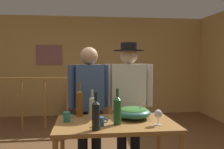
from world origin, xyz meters
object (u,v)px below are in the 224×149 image
at_px(flat_screen_tv, 85,90).
at_px(wine_glass, 158,115).
at_px(wine_bottle_dark, 96,115).
at_px(person_standing_right, 129,94).
at_px(framed_picture, 49,55).
at_px(wine_bottle_clear, 92,107).
at_px(tv_console, 85,109).
at_px(mug_teal, 67,117).
at_px(salad_bowl, 133,112).
at_px(wine_bottle_green, 117,110).
at_px(stair_railing, 66,96).
at_px(person_standing_left, 89,99).
at_px(serving_table, 116,130).
at_px(mug_blue, 101,121).
at_px(wine_bottle_amber, 79,102).

xyz_separation_m(flat_screen_tv, wine_glass, (0.71, -3.71, 0.20)).
bearing_deg(wine_bottle_dark, person_standing_right, 61.75).
height_order(framed_picture, person_standing_right, framed_picture).
bearing_deg(wine_bottle_dark, wine_bottle_clear, 92.18).
relative_size(tv_console, mug_teal, 8.22).
distance_m(salad_bowl, wine_bottle_green, 0.31).
bearing_deg(stair_railing, person_standing_left, -77.85).
relative_size(flat_screen_tv, person_standing_left, 0.40).
relative_size(tv_console, salad_bowl, 2.34).
relative_size(wine_bottle_green, person_standing_right, 0.22).
bearing_deg(salad_bowl, wine_glass, -57.06).
bearing_deg(wine_glass, serving_table, 157.84).
distance_m(framed_picture, serving_table, 4.14).
relative_size(wine_bottle_clear, person_standing_right, 0.19).
distance_m(flat_screen_tv, person_standing_left, 2.93).
relative_size(wine_glass, wine_bottle_clear, 0.48).
distance_m(wine_bottle_green, wine_bottle_dark, 0.28).
bearing_deg(tv_console, mug_blue, -87.85).
bearing_deg(wine_glass, flat_screen_tv, 100.78).
bearing_deg(stair_railing, wine_bottle_green, -75.70).
xyz_separation_m(wine_glass, wine_bottle_dark, (-0.62, -0.10, 0.04)).
bearing_deg(stair_railing, tv_console, 66.13).
xyz_separation_m(flat_screen_tv, mug_blue, (0.14, -3.66, 0.14)).
height_order(stair_railing, wine_bottle_dark, wine_bottle_dark).
relative_size(wine_bottle_amber, person_standing_right, 0.24).
height_order(stair_railing, serving_table, stair_railing).
distance_m(flat_screen_tv, wine_bottle_amber, 3.27).
xyz_separation_m(tv_console, wine_bottle_amber, (-0.08, -3.29, 0.76)).
height_order(wine_bottle_amber, wine_bottle_dark, wine_bottle_amber).
xyz_separation_m(stair_railing, wine_bottle_clear, (0.47, -2.50, 0.25)).
bearing_deg(wine_bottle_amber, mug_teal, -120.57).
bearing_deg(person_standing_right, wine_bottle_amber, 35.37).
bearing_deg(person_standing_left, person_standing_right, 172.39).
xyz_separation_m(tv_console, serving_table, (0.30, -3.57, 0.50)).
relative_size(wine_bottle_green, wine_bottle_amber, 0.91).
bearing_deg(flat_screen_tv, tv_console, 90.00).
xyz_separation_m(framed_picture, tv_console, (0.91, -0.29, -1.38)).
relative_size(stair_railing, person_standing_left, 1.78).
distance_m(wine_glass, mug_teal, 0.94).
bearing_deg(wine_bottle_amber, salad_bowl, -15.29).
distance_m(serving_table, mug_teal, 0.53).
bearing_deg(flat_screen_tv, person_standing_left, -89.15).
bearing_deg(flat_screen_tv, wine_glass, -79.22).
xyz_separation_m(flat_screen_tv, mug_teal, (-0.20, -3.47, 0.15)).
bearing_deg(serving_table, mug_blue, -143.56).
relative_size(tv_console, wine_bottle_amber, 2.26).
height_order(mug_blue, person_standing_left, person_standing_left).
height_order(salad_bowl, wine_bottle_amber, wine_bottle_amber).
xyz_separation_m(salad_bowl, person_standing_right, (0.04, 0.50, 0.13)).
bearing_deg(wine_bottle_amber, stair_railing, 97.69).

